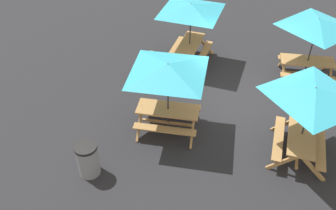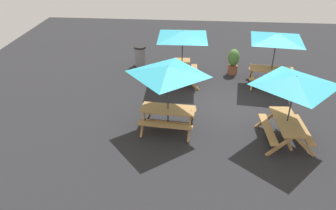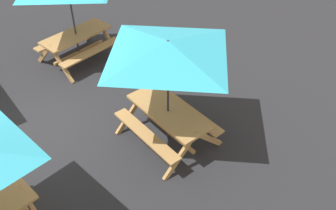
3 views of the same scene
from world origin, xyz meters
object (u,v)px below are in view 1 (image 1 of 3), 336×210
at_px(picnic_table_3, 191,12).
at_px(trash_bin_gray, 88,159).
at_px(picnic_table_1, 168,74).
at_px(potted_plant_0, 152,65).
at_px(picnic_table_0, 317,28).
at_px(picnic_table_2, 313,98).

xyz_separation_m(picnic_table_3, trash_bin_gray, (-1.68, -5.89, -1.49)).
relative_size(picnic_table_1, potted_plant_0, 2.38).
distance_m(picnic_table_0, picnic_table_3, 4.15).
height_order(picnic_table_3, trash_bin_gray, picnic_table_3).
bearing_deg(trash_bin_gray, picnic_table_3, 74.05).
xyz_separation_m(picnic_table_0, picnic_table_3, (-4.14, 0.29, 0.00)).
xyz_separation_m(picnic_table_0, picnic_table_2, (-0.44, -3.79, 0.00)).
xyz_separation_m(picnic_table_2, trash_bin_gray, (-5.38, -1.81, -1.49)).
relative_size(picnic_table_0, potted_plant_0, 1.97).
bearing_deg(picnic_table_1, picnic_table_0, 38.61).
height_order(picnic_table_0, potted_plant_0, picnic_table_0).
distance_m(picnic_table_1, trash_bin_gray, 3.07).
distance_m(picnic_table_2, trash_bin_gray, 5.87).
distance_m(picnic_table_0, trash_bin_gray, 8.22).
bearing_deg(picnic_table_2, trash_bin_gray, 113.62).
distance_m(picnic_table_0, picnic_table_2, 3.82).
height_order(picnic_table_0, picnic_table_2, same).
bearing_deg(trash_bin_gray, picnic_table_2, 18.61).
distance_m(picnic_table_0, potted_plant_0, 5.51).
relative_size(picnic_table_3, trash_bin_gray, 2.87).
relative_size(picnic_table_3, potted_plant_0, 2.37).
bearing_deg(picnic_table_1, potted_plant_0, 113.01).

